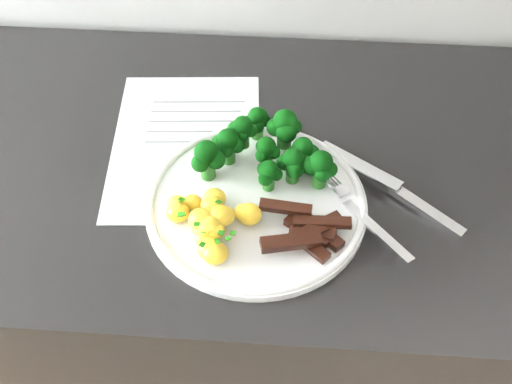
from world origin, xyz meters
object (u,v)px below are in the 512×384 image
(plate, at_px, (256,203))
(knife, at_px, (407,198))
(potatoes, at_px, (212,220))
(broccoli, at_px, (268,147))
(counter, at_px, (267,317))
(beef_strips, at_px, (308,231))
(fork, at_px, (364,216))
(recipe_paper, at_px, (186,143))

(plate, distance_m, knife, 0.20)
(potatoes, bearing_deg, broccoli, 60.95)
(counter, bearing_deg, plate, -101.37)
(potatoes, bearing_deg, beef_strips, -1.28)
(counter, xyz_separation_m, fork, (0.12, -0.10, 0.46))
(counter, height_order, broccoli, broccoli)
(counter, distance_m, potatoes, 0.49)
(recipe_paper, distance_m, fork, 0.29)
(potatoes, xyz_separation_m, beef_strips, (0.12, -0.00, -0.01))
(counter, xyz_separation_m, beef_strips, (0.05, -0.14, 0.46))
(recipe_paper, height_order, fork, fork)
(broccoli, bearing_deg, potatoes, -119.05)
(fork, bearing_deg, counter, 139.83)
(counter, xyz_separation_m, plate, (-0.02, -0.08, 0.45))
(recipe_paper, xyz_separation_m, knife, (0.31, -0.09, 0.01))
(knife, bearing_deg, plate, -173.72)
(counter, relative_size, beef_strips, 19.81)
(counter, distance_m, fork, 0.49)
(beef_strips, distance_m, knife, 0.15)
(plate, height_order, beef_strips, beef_strips)
(broccoli, height_order, potatoes, broccoli)
(fork, bearing_deg, potatoes, -171.63)
(potatoes, bearing_deg, fork, 8.37)
(recipe_paper, relative_size, potatoes, 2.55)
(counter, xyz_separation_m, potatoes, (-0.07, -0.13, 0.47))
(plate, bearing_deg, knife, 6.28)
(recipe_paper, relative_size, beef_strips, 2.69)
(plate, distance_m, beef_strips, 0.09)
(potatoes, distance_m, fork, 0.20)
(recipe_paper, relative_size, knife, 1.63)
(plate, bearing_deg, counter, 78.63)
(recipe_paper, relative_size, fork, 2.00)
(fork, bearing_deg, knife, 35.60)
(beef_strips, relative_size, knife, 0.61)
(knife, bearing_deg, fork, -144.40)
(plate, bearing_deg, fork, -8.66)
(recipe_paper, bearing_deg, counter, -12.67)
(fork, bearing_deg, beef_strips, -156.36)
(plate, relative_size, beef_strips, 2.50)
(beef_strips, bearing_deg, fork, 23.64)
(recipe_paper, bearing_deg, knife, -16.03)
(beef_strips, bearing_deg, plate, 143.03)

